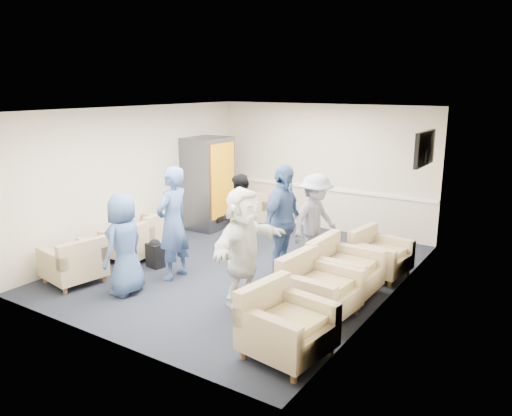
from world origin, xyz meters
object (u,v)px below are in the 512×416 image
Objects in this scene: vending_machine at (208,183)px; person_front_left at (124,244)px; armchair_left_far at (151,234)px; person_mid_right at (283,222)px; armchair_left_near at (75,264)px; person_mid_left at (173,223)px; armchair_right_far at (378,256)px; person_back_left at (240,215)px; armchair_left_mid at (133,243)px; armchair_corner at (250,210)px; person_front_right at (243,246)px; armchair_right_near at (283,327)px; armchair_right_midnear at (316,291)px; armchair_right_midfar at (342,271)px; person_back_right at (315,220)px.

person_front_left is at bearing -71.36° from vending_machine.
vending_machine is 3.73m from person_front_left.
armchair_left_far is 2.79m from person_mid_right.
person_mid_left is at bearing 141.97° from armchair_left_near.
armchair_right_far is 0.61× the size of person_back_left.
armchair_left_mid is 3.17m from armchair_corner.
person_front_right is (0.05, -1.18, -0.08)m from person_mid_right.
armchair_right_far is 0.46× the size of vending_machine.
person_back_left is (0.97, -1.80, 0.42)m from armchair_corner.
armchair_left_far is at bearing 178.44° from armchair_left_mid.
armchair_left_far is 1.74m from person_back_left.
armchair_left_mid is at bearing 120.26° from armchair_right_far.
person_mid_left is (-2.75, -1.91, 0.59)m from armchair_right_far.
vending_machine reaches higher than person_mid_right.
armchair_left_near is at bearing 134.44° from armchair_right_far.
armchair_right_far is at bearing 6.94° from armchair_right_near.
armchair_right_midnear is at bearing 115.62° from armchair_left_near.
armchair_left_far is 0.96× the size of armchair_right_far.
armchair_left_far is at bearing 73.27° from person_front_right.
armchair_right_far is 0.81× the size of armchair_corner.
armchair_right_far is (4.00, 1.17, -0.01)m from armchair_left_far.
person_mid_right is (2.67, 0.76, 0.62)m from armchair_left_mid.
person_mid_left is 1.59m from person_back_left.
person_front_right reaches higher than armchair_right_midfar.
vending_machine is (-0.18, 2.43, 0.68)m from armchair_left_mid.
person_front_left is at bearing 122.90° from armchair_right_midfar.
armchair_right_near is at bearing 75.96° from person_front_left.
person_front_left is 1.03× the size of person_back_left.
armchair_corner is (-3.47, 4.51, -0.02)m from armchair_right_near.
person_back_right is at bearing 31.92° from armchair_right_midnear.
vending_machine is at bearing -166.78° from armchair_left_near.
armchair_left_near is 0.97× the size of armchair_right_midnear.
armchair_left_mid is at bearing 103.23° from person_mid_right.
armchair_right_near reaches higher than armchair_corner.
person_mid_right reaches higher than armchair_left_near.
person_mid_left reaches higher than person_back_left.
person_back_right is 0.87× the size of person_mid_right.
armchair_left_far is 3.82m from armchair_right_midfar.
armchair_corner is (-3.50, 1.45, 0.00)m from armchair_right_far.
person_back_right is (-0.91, 0.92, 0.45)m from armchair_right_midfar.
armchair_left_far is 0.47× the size of person_mid_right.
armchair_right_midfar is (0.01, 0.85, 0.01)m from armchair_right_midnear.
armchair_left_far is at bearing -155.02° from person_front_left.
person_back_left reaches higher than armchair_right_midnear.
armchair_right_midfar reaches higher than armchair_right_midnear.
vending_machine is at bearing -178.89° from armchair_left_far.
person_front_right is (1.51, -0.19, -0.06)m from person_mid_left.
armchair_corner is (-3.32, 2.50, -0.03)m from armchair_right_midfar.
person_mid_left is at bearing -57.31° from person_back_left.
vending_machine reaches higher than person_front_left.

